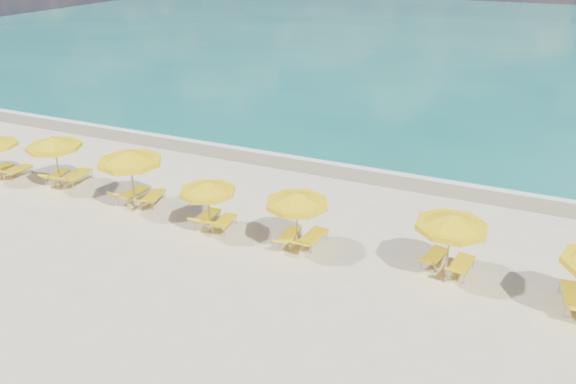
% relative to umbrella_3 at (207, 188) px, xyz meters
% --- Properties ---
extents(ground_plane, '(120.00, 120.00, 0.00)m').
position_rel_umbrella_3_xyz_m(ground_plane, '(2.27, 0.52, -1.77)').
color(ground_plane, beige).
extents(ocean, '(120.00, 80.00, 0.30)m').
position_rel_umbrella_3_xyz_m(ocean, '(2.27, 48.52, -1.77)').
color(ocean, '#12675D').
rests_on(ocean, ground).
extents(wet_sand_band, '(120.00, 2.60, 0.01)m').
position_rel_umbrella_3_xyz_m(wet_sand_band, '(2.27, 7.92, -1.77)').
color(wet_sand_band, tan).
rests_on(wet_sand_band, ground).
extents(foam_line, '(120.00, 1.20, 0.03)m').
position_rel_umbrella_3_xyz_m(foam_line, '(2.27, 8.72, -1.77)').
color(foam_line, white).
rests_on(foam_line, ground).
extents(whitecap_near, '(14.00, 0.36, 0.05)m').
position_rel_umbrella_3_xyz_m(whitecap_near, '(-3.73, 17.52, -1.77)').
color(whitecap_near, white).
rests_on(whitecap_near, ground).
extents(whitecap_far, '(18.00, 0.30, 0.05)m').
position_rel_umbrella_3_xyz_m(whitecap_far, '(10.27, 24.52, -1.77)').
color(whitecap_far, white).
rests_on(whitecap_far, ground).
extents(umbrella_1, '(2.39, 2.39, 2.34)m').
position_rel_umbrella_3_xyz_m(umbrella_1, '(-8.15, 0.90, 0.22)').
color(umbrella_1, tan).
rests_on(umbrella_1, ground).
extents(umbrella_2, '(2.93, 2.93, 2.54)m').
position_rel_umbrella_3_xyz_m(umbrella_2, '(-3.80, 0.49, 0.40)').
color(umbrella_2, tan).
rests_on(umbrella_2, ground).
extents(umbrella_3, '(2.07, 2.07, 2.08)m').
position_rel_umbrella_3_xyz_m(umbrella_3, '(0.00, 0.00, 0.00)').
color(umbrella_3, tan).
rests_on(umbrella_3, ground).
extents(umbrella_4, '(2.23, 2.23, 2.23)m').
position_rel_umbrella_3_xyz_m(umbrella_4, '(3.43, 0.18, 0.13)').
color(umbrella_4, tan).
rests_on(umbrella_4, ground).
extents(umbrella_5, '(3.03, 3.03, 2.32)m').
position_rel_umbrella_3_xyz_m(umbrella_5, '(8.50, 0.49, 0.20)').
color(umbrella_5, tan).
rests_on(umbrella_5, ground).
extents(lounger_0_right, '(0.68, 1.71, 0.76)m').
position_rel_umbrella_3_xyz_m(lounger_0_right, '(-10.76, 0.91, -1.57)').
color(lounger_0_right, '#A5A8AD').
rests_on(lounger_0_right, ground).
extents(lounger_1_left, '(0.79, 1.64, 0.72)m').
position_rel_umbrella_3_xyz_m(lounger_1_left, '(-8.67, 1.23, -1.58)').
color(lounger_1_left, '#A5A8AD').
rests_on(lounger_1_left, ground).
extents(lounger_1_right, '(0.79, 2.05, 0.80)m').
position_rel_umbrella_3_xyz_m(lounger_1_right, '(-7.72, 1.41, -1.53)').
color(lounger_1_right, '#A5A8AD').
rests_on(lounger_1_right, ground).
extents(lounger_2_left, '(0.78, 1.85, 0.82)m').
position_rel_umbrella_3_xyz_m(lounger_2_left, '(-4.29, 0.94, -1.55)').
color(lounger_2_left, '#A5A8AD').
rests_on(lounger_2_left, ground).
extents(lounger_2_right, '(0.90, 1.85, 0.69)m').
position_rel_umbrella_3_xyz_m(lounger_2_right, '(-3.36, 1.07, -1.56)').
color(lounger_2_right, '#A5A8AD').
rests_on(lounger_2_right, ground).
extents(lounger_3_left, '(0.70, 1.74, 0.75)m').
position_rel_umbrella_3_xyz_m(lounger_3_left, '(-0.39, 0.43, -1.56)').
color(lounger_3_left, '#A5A8AD').
rests_on(lounger_3_left, ground).
extents(lounger_3_right, '(0.68, 1.61, 0.77)m').
position_rel_umbrella_3_xyz_m(lounger_3_right, '(0.39, 0.36, -1.57)').
color(lounger_3_right, '#A5A8AD').
rests_on(lounger_3_right, ground).
extents(lounger_4_left, '(0.66, 1.68, 0.64)m').
position_rel_umbrella_3_xyz_m(lounger_4_left, '(3.04, 0.37, -1.58)').
color(lounger_4_left, '#A5A8AD').
rests_on(lounger_4_left, ground).
extents(lounger_4_right, '(0.76, 1.86, 0.66)m').
position_rel_umbrella_3_xyz_m(lounger_4_right, '(3.86, 0.60, -1.56)').
color(lounger_4_right, '#A5A8AD').
rests_on(lounger_4_right, ground).
extents(lounger_5_left, '(0.85, 1.75, 0.67)m').
position_rel_umbrella_3_xyz_m(lounger_5_left, '(8.03, 1.08, -1.57)').
color(lounger_5_left, '#A5A8AD').
rests_on(lounger_5_left, ground).
extents(lounger_5_right, '(0.77, 1.80, 0.75)m').
position_rel_umbrella_3_xyz_m(lounger_5_right, '(8.93, 0.84, -1.56)').
color(lounger_5_right, '#A5A8AD').
rests_on(lounger_5_right, ground).
extents(lounger_6_left, '(0.86, 2.01, 0.73)m').
position_rel_umbrella_3_xyz_m(lounger_6_left, '(12.23, 0.38, -1.54)').
color(lounger_6_left, '#A5A8AD').
rests_on(lounger_6_left, ground).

